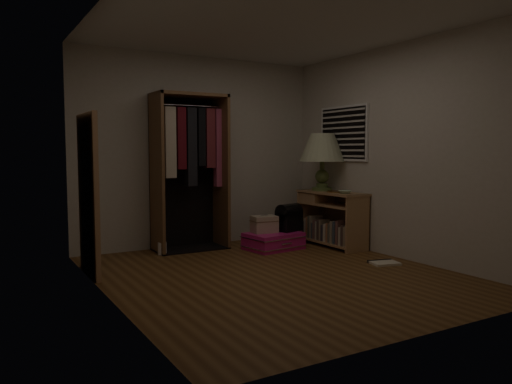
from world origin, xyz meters
The scene contains 13 objects.
ground centered at (0.00, 0.00, 0.00)m, with size 4.00×4.00×0.00m, color brown.
room_walls centered at (0.08, 0.04, 1.50)m, with size 3.52×4.02×2.60m.
console_bookshelf centered at (1.53, 1.04, 0.39)m, with size 0.42×1.12×0.75m.
open_wardrobe centered at (-0.23, 1.77, 1.21)m, with size 0.95×0.50×2.05m.
floor_mirror centered at (-1.70, 1.00, 0.85)m, with size 0.06×0.80×1.70m.
pink_suitcase centered at (0.71, 1.19, 0.11)m, with size 0.79×0.62×0.22m.
train_case centered at (0.61, 1.26, 0.34)m, with size 0.35×0.26×0.24m.
black_bag centered at (0.97, 1.21, 0.41)m, with size 0.39×0.31×0.37m.
table_lamp centered at (1.54, 1.23, 1.34)m, with size 0.85×0.85×0.80m.
brass_tray centered at (1.54, 0.90, 0.76)m, with size 0.34×0.34×0.02m.
ceramic_bowl centered at (1.49, 0.67, 0.77)m, with size 0.17×0.17×0.04m, color #ACCEB0.
white_jug centered at (-0.70, 1.60, 0.08)m, with size 0.14×0.14×0.19m.
floor_book centered at (1.35, -0.19, 0.01)m, with size 0.37×0.32×0.03m.
Camera 1 is at (-2.80, -4.38, 1.30)m, focal length 35.00 mm.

